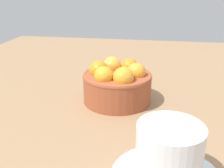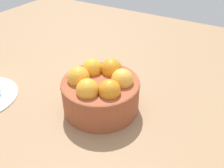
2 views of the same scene
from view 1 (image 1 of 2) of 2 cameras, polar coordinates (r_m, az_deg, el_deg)
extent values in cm
cube|color=#997551|center=(62.09, 1.09, -5.52)|extent=(137.59, 118.91, 4.57)
cylinder|color=#9E4C2D|center=(59.79, 1.13, -0.77)|extent=(15.32, 15.32, 6.52)
torus|color=#9E4C2D|center=(58.77, 1.15, 1.81)|extent=(15.52, 15.52, 1.00)
sphere|color=gold|center=(55.56, -1.81, 1.79)|extent=(4.10, 4.10, 4.10)
sphere|color=gold|center=(54.63, 2.47, 1.44)|extent=(4.44, 4.44, 4.44)
sphere|color=gold|center=(57.70, 5.26, 2.46)|extent=(4.18, 4.18, 4.18)
sphere|color=orange|center=(61.45, 3.84, 3.69)|extent=(4.04, 4.04, 4.04)
sphere|color=#F4AD3D|center=(62.28, 0.00, 3.98)|extent=(4.29, 4.29, 4.29)
sphere|color=orange|center=(59.45, -2.83, 3.10)|extent=(4.35, 4.35, 4.35)
cylinder|color=white|center=(36.96, 12.24, -14.25)|extent=(8.94, 8.94, 7.91)
camera|label=2|loc=(0.80, 29.77, 23.82)|focal=38.66mm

